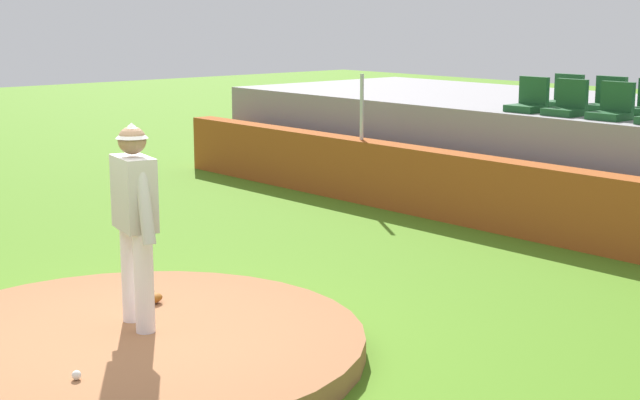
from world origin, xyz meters
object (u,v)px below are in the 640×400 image
Objects in this scene: baseball at (76,375)px; stadium_chair_1 at (567,104)px; stadium_chair_5 at (565,97)px; stadium_chair_6 at (607,100)px; fielding_glove at (147,299)px; stadium_chair_2 at (613,108)px; pitcher at (135,210)px; stadium_chair_0 at (529,101)px.

baseball is 0.15× the size of stadium_chair_1.
stadium_chair_5 is 0.70m from stadium_chair_6.
fielding_glove is at bearing 90.33° from stadium_chair_6.
stadium_chair_2 is 1.00× the size of stadium_chair_5.
stadium_chair_2 is (0.62, 6.86, 1.42)m from fielding_glove.
pitcher is 24.51× the size of baseball.
fielding_glove is at bearing 95.52° from stadium_chair_5.
baseball is at bearing 103.91° from stadium_chair_0.
baseball is 9.38m from stadium_chair_6.
stadium_chair_5 is at bearing 102.67° from baseball.
fielding_glove is 6.99m from stadium_chair_1.
stadium_chair_6 reaches higher than pitcher.
baseball is 0.15× the size of stadium_chair_0.
stadium_chair_2 is (0.70, 0.02, 0.00)m from stadium_chair_1.
stadium_chair_5 is (-0.67, 0.90, 0.00)m from stadium_chair_1.
stadium_chair_5 is at bearing -89.17° from stadium_chair_0.
pitcher is 8.19m from stadium_chair_6.
stadium_chair_1 and stadium_chair_5 have the same top height.
pitcher is 7.27m from stadium_chair_1.
stadium_chair_5 is at bearing -32.66° from stadium_chair_2.
pitcher is at bearing 128.23° from baseball.
stadium_chair_1 is (-0.59, 7.23, 0.43)m from pitcher.
stadium_chair_1 and stadium_chair_2 have the same top height.
stadium_chair_1 is at bearing 87.91° from stadium_chair_6.
stadium_chair_5 is at bearing 2.62° from stadium_chair_6.
fielding_glove is at bearing 154.16° from pitcher.
pitcher is 3.63× the size of stadium_chair_1.
stadium_chair_0 reaches higher than baseball.
stadium_chair_0 is 1.00× the size of stadium_chair_6.
baseball is 8.42m from stadium_chair_2.
stadium_chair_6 is at bearing 105.43° from pitcher.
stadium_chair_2 is at bearing 126.26° from stadium_chair_6.
stadium_chair_5 is (-0.75, 7.74, 1.42)m from fielding_glove.
stadium_chair_2 is at bearing -179.46° from stadium_chair_0.
fielding_glove is 7.03m from stadium_chair_0.
pitcher is 1.19m from fielding_glove.
stadium_chair_0 is at bearing 111.29° from pitcher.
stadium_chair_1 reaches higher than fielding_glove.
stadium_chair_5 is at bearing -53.46° from stadium_chair_1.
stadium_chair_6 is (0.70, 0.03, 0.00)m from stadium_chair_5.
baseball is at bearing 98.39° from stadium_chair_6.
stadium_chair_5 reaches higher than baseball.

